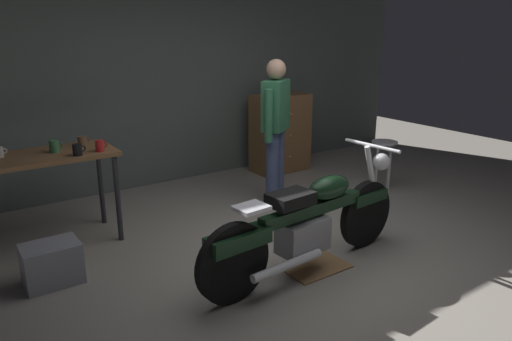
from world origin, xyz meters
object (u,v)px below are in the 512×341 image
object	(u,v)px
mug_brown_stoneware	(82,141)
mug_black_matte	(78,150)
motorcycle	(309,221)
storage_bin	(52,264)
shop_stool	(384,152)
person_standing	(275,126)
wooden_dresser	(280,133)
mug_green_speckled	(54,146)
mug_red_diner	(100,146)

from	to	relation	value
mug_brown_stoneware	mug_black_matte	distance (m)	0.37
motorcycle	storage_bin	size ratio (longest dim) A/B	4.97
storage_bin	mug_brown_stoneware	world-z (taller)	mug_brown_stoneware
shop_stool	person_standing	bearing A→B (deg)	162.81
motorcycle	wooden_dresser	distance (m)	3.00
storage_bin	mug_green_speckled	xyz separation A→B (m)	(0.28, 0.76, 0.79)
storage_bin	mug_green_speckled	bearing A→B (deg)	69.69
person_standing	mug_brown_stoneware	distance (m)	2.08
mug_brown_stoneware	mug_green_speckled	size ratio (longest dim) A/B	0.96
storage_bin	mug_green_speckled	world-z (taller)	mug_green_speckled
shop_stool	mug_red_diner	distance (m)	3.43
mug_black_matte	storage_bin	bearing A→B (deg)	-129.41
motorcycle	mug_brown_stoneware	size ratio (longest dim) A/B	18.98
storage_bin	mug_red_diner	distance (m)	1.15
mug_red_diner	mug_black_matte	bearing A→B (deg)	-171.66
mug_black_matte	mug_red_diner	distance (m)	0.21
storage_bin	mug_black_matte	distance (m)	1.03
shop_stool	wooden_dresser	distance (m)	1.55
motorcycle	mug_black_matte	world-z (taller)	mug_black_matte
person_standing	mug_green_speckled	size ratio (longest dim) A/B	13.97
person_standing	wooden_dresser	xyz separation A→B (m)	(0.86, 1.03, -0.38)
wooden_dresser	mug_brown_stoneware	distance (m)	3.01
person_standing	shop_stool	world-z (taller)	person_standing
storage_bin	mug_red_diner	bearing A→B (deg)	40.81
wooden_dresser	mug_green_speckled	bearing A→B (deg)	-166.87
mug_brown_stoneware	mug_red_diner	size ratio (longest dim) A/B	1.05
mug_red_diner	mug_green_speckled	bearing A→B (deg)	149.70
wooden_dresser	mug_red_diner	bearing A→B (deg)	-161.46
mug_red_diner	wooden_dresser	bearing A→B (deg)	18.54
shop_stool	mug_green_speckled	distance (m)	3.81
motorcycle	mug_red_diner	distance (m)	2.05
wooden_dresser	mug_black_matte	size ratio (longest dim) A/B	9.43
shop_stool	mug_red_diner	world-z (taller)	mug_red_diner
person_standing	storage_bin	xyz separation A→B (m)	(-2.61, -0.47, -0.76)
mug_green_speckled	mug_black_matte	xyz separation A→B (m)	(0.15, -0.24, -0.00)
mug_red_diner	storage_bin	bearing A→B (deg)	-139.19
motorcycle	person_standing	distance (m)	1.74
mug_brown_stoneware	storage_bin	bearing A→B (deg)	-123.06
person_standing	mug_black_matte	bearing A→B (deg)	-35.68
storage_bin	mug_brown_stoneware	distance (m)	1.29
storage_bin	mug_black_matte	size ratio (longest dim) A/B	3.77
motorcycle	mug_red_diner	xyz separation A→B (m)	(-1.22, 1.57, 0.50)
mug_brown_stoneware	mug_green_speckled	distance (m)	0.30
shop_stool	wooden_dresser	xyz separation A→B (m)	(-0.52, 1.46, 0.05)
storage_bin	mug_brown_stoneware	bearing A→B (deg)	56.94
mug_brown_stoneware	motorcycle	bearing A→B (deg)	-55.64
person_standing	shop_stool	distance (m)	1.51
mug_brown_stoneware	mug_red_diner	bearing A→B (deg)	-77.38
shop_stool	mug_brown_stoneware	world-z (taller)	mug_brown_stoneware
motorcycle	mug_brown_stoneware	distance (m)	2.34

